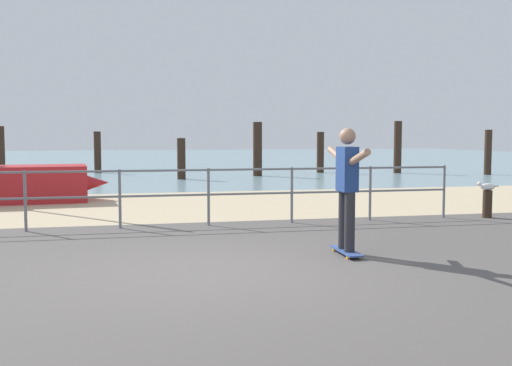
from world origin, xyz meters
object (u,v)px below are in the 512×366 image
skateboarder (347,181)px  seagull (487,186)px  bollard_short (487,204)px  skateboard (346,251)px

skateboarder → seagull: size_ratio=3.39×
bollard_short → seagull: 0.36m
skateboarder → bollard_short: (4.06, 2.88, -0.74)m
bollard_short → seagull: (-0.02, -0.00, 0.36)m
seagull → skateboarder: bearing=-144.5°
skateboarder → bollard_short: size_ratio=2.95×
seagull → skateboard: bearing=-144.5°
skateboard → skateboarder: 0.95m
skateboard → skateboarder: size_ratio=0.49×
skateboard → seagull: size_ratio=1.65×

